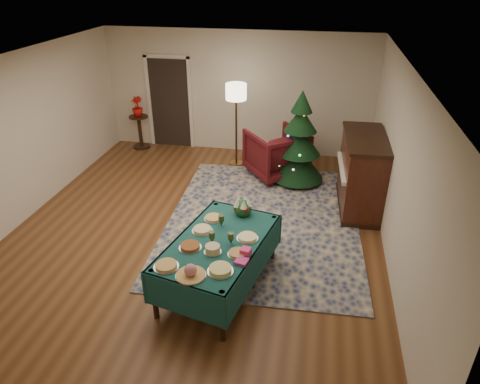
% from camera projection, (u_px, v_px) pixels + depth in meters
% --- Properties ---
extents(room_shell, '(7.00, 7.00, 7.00)m').
position_uv_depth(room_shell, '(193.00, 154.00, 6.50)').
color(room_shell, '#593319').
rests_on(room_shell, ground).
extents(doorway, '(1.08, 0.04, 2.16)m').
position_uv_depth(doorway, '(170.00, 101.00, 9.89)').
color(doorway, black).
rests_on(doorway, ground).
extents(rug, '(3.37, 4.33, 0.02)m').
position_uv_depth(rug, '(263.00, 220.00, 7.37)').
color(rug, navy).
rests_on(rug, ground).
extents(buffet_table, '(1.50, 2.09, 0.74)m').
position_uv_depth(buffet_table, '(219.00, 250.00, 5.61)').
color(buffet_table, black).
rests_on(buffet_table, ground).
extents(platter_0, '(0.30, 0.30, 0.05)m').
position_uv_depth(platter_0, '(166.00, 266.00, 5.06)').
color(platter_0, silver).
rests_on(platter_0, buffet_table).
extents(platter_1, '(0.36, 0.36, 0.16)m').
position_uv_depth(platter_1, '(191.00, 272.00, 4.90)').
color(platter_1, silver).
rests_on(platter_1, buffet_table).
extents(platter_2, '(0.31, 0.31, 0.06)m').
position_uv_depth(platter_2, '(220.00, 270.00, 4.98)').
color(platter_2, silver).
rests_on(platter_2, buffet_table).
extents(platter_3, '(0.29, 0.29, 0.05)m').
position_uv_depth(platter_3, '(190.00, 246.00, 5.40)').
color(platter_3, silver).
rests_on(platter_3, buffet_table).
extents(platter_4, '(0.22, 0.22, 0.10)m').
position_uv_depth(platter_4, '(213.00, 249.00, 5.31)').
color(platter_4, silver).
rests_on(platter_4, buffet_table).
extents(platter_5, '(0.26, 0.26, 0.04)m').
position_uv_depth(platter_5, '(238.00, 253.00, 5.28)').
color(platter_5, silver).
rests_on(platter_5, buffet_table).
extents(platter_6, '(0.28, 0.28, 0.05)m').
position_uv_depth(platter_6, '(202.00, 230.00, 5.73)').
color(platter_6, silver).
rests_on(platter_6, buffet_table).
extents(platter_7, '(0.29, 0.29, 0.04)m').
position_uv_depth(platter_7, '(247.00, 237.00, 5.58)').
color(platter_7, silver).
rests_on(platter_7, buffet_table).
extents(platter_8, '(0.27, 0.27, 0.04)m').
position_uv_depth(platter_8, '(213.00, 218.00, 6.01)').
color(platter_8, silver).
rests_on(platter_8, buffet_table).
extents(goblet_0, '(0.08, 0.08, 0.17)m').
position_uv_depth(goblet_0, '(221.00, 220.00, 5.82)').
color(goblet_0, '#2D471E').
rests_on(goblet_0, buffet_table).
extents(goblet_1, '(0.08, 0.08, 0.17)m').
position_uv_depth(goblet_1, '(231.00, 238.00, 5.44)').
color(goblet_1, '#2D471E').
rests_on(goblet_1, buffet_table).
extents(goblet_2, '(0.08, 0.08, 0.17)m').
position_uv_depth(goblet_2, '(212.00, 237.00, 5.46)').
color(goblet_2, '#2D471E').
rests_on(goblet_2, buffet_table).
extents(napkin_stack, '(0.18, 0.18, 0.04)m').
position_uv_depth(napkin_stack, '(242.00, 261.00, 5.14)').
color(napkin_stack, '#D33A97').
rests_on(napkin_stack, buffet_table).
extents(gift_box, '(0.14, 0.14, 0.10)m').
position_uv_depth(gift_box, '(246.00, 252.00, 5.25)').
color(gift_box, '#E33F7F').
rests_on(gift_box, buffet_table).
extents(centerpiece, '(0.27, 0.27, 0.30)m').
position_uv_depth(centerpiece, '(243.00, 207.00, 6.07)').
color(centerpiece, '#1E4C1E').
rests_on(centerpiece, buffet_table).
extents(armchair, '(1.42, 1.41, 1.07)m').
position_uv_depth(armchair, '(276.00, 151.00, 8.71)').
color(armchair, '#501115').
rests_on(armchair, ground).
extents(floor_lamp, '(0.43, 0.43, 1.77)m').
position_uv_depth(floor_lamp, '(236.00, 97.00, 8.73)').
color(floor_lamp, '#A57F3F').
rests_on(floor_lamp, ground).
extents(side_table, '(0.44, 0.44, 0.78)m').
position_uv_depth(side_table, '(140.00, 132.00, 10.11)').
color(side_table, black).
rests_on(side_table, ground).
extents(potted_plant, '(0.25, 0.45, 0.25)m').
position_uv_depth(potted_plant, '(138.00, 111.00, 9.86)').
color(potted_plant, '#B5110C').
rests_on(potted_plant, side_table).
extents(christmas_tree, '(1.19, 1.19, 1.87)m').
position_uv_depth(christmas_tree, '(299.00, 143.00, 8.30)').
color(christmas_tree, black).
rests_on(christmas_tree, ground).
extents(piano, '(0.80, 1.59, 1.35)m').
position_uv_depth(piano, '(361.00, 174.00, 7.48)').
color(piano, black).
rests_on(piano, ground).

